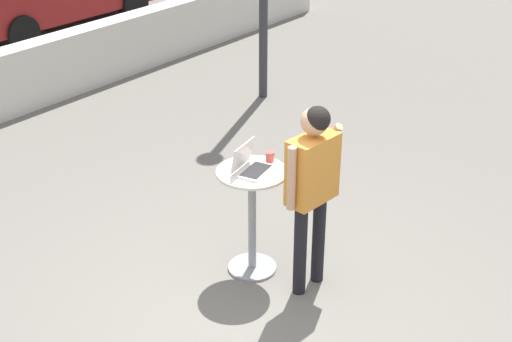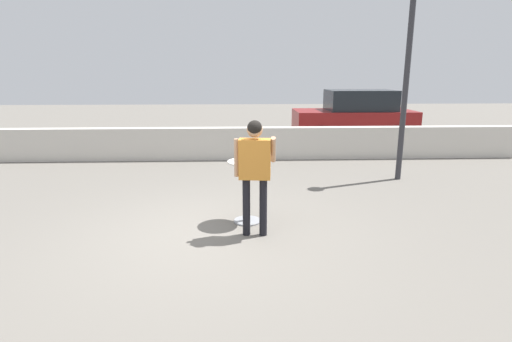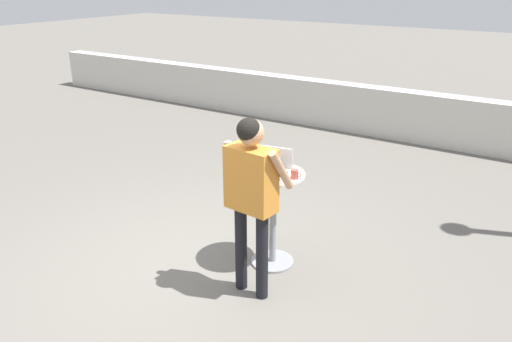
% 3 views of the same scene
% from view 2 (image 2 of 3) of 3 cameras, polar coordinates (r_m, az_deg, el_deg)
% --- Properties ---
extents(ground_plane, '(50.00, 50.00, 0.00)m').
position_cam_2_polar(ground_plane, '(5.91, -7.00, -9.18)').
color(ground_plane, slate).
extents(pavement_kerb, '(16.61, 0.35, 0.87)m').
position_cam_2_polar(pavement_kerb, '(10.92, -4.95, 3.94)').
color(pavement_kerb, beige).
rests_on(pavement_kerb, ground_plane).
extents(cafe_table, '(0.61, 0.61, 0.99)m').
position_cam_2_polar(cafe_table, '(6.21, -1.26, -1.98)').
color(cafe_table, gray).
rests_on(cafe_table, ground_plane).
extents(laptop, '(0.37, 0.31, 0.24)m').
position_cam_2_polar(laptop, '(6.12, -1.36, 1.97)').
color(laptop, silver).
rests_on(laptop, cafe_table).
extents(coffee_mug, '(0.10, 0.07, 0.09)m').
position_cam_2_polar(coffee_mug, '(6.11, 0.92, 1.83)').
color(coffee_mug, '#C14C42').
rests_on(coffee_mug, cafe_table).
extents(standing_person, '(0.60, 0.35, 1.68)m').
position_cam_2_polar(standing_person, '(5.58, -0.19, 1.12)').
color(standing_person, black).
rests_on(standing_person, ground_plane).
extents(parked_car_near_street, '(4.08, 1.94, 1.73)m').
position_cam_2_polar(parked_car_near_street, '(14.42, 13.96, 7.69)').
color(parked_car_near_street, maroon).
rests_on(parked_car_near_street, ground_plane).
extents(street_lamp, '(0.32, 0.32, 4.27)m').
position_cam_2_polar(street_lamp, '(9.18, 21.00, 15.81)').
color(street_lamp, '#2D2D33').
rests_on(street_lamp, ground_plane).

